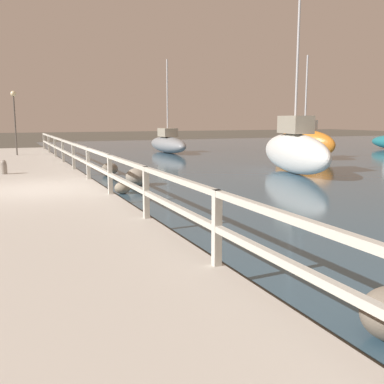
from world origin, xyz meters
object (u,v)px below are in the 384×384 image
object	(u,v)px
mooring_bollard	(4,167)
sailboat_gray	(168,143)
dock_lamp	(14,107)
sailboat_orange	(304,143)
sailboat_white	(294,150)

from	to	relation	value
mooring_bollard	sailboat_gray	world-z (taller)	sailboat_gray
dock_lamp	sailboat_gray	xyz separation A→B (m)	(8.76, 1.84, -2.07)
sailboat_orange	sailboat_white	world-z (taller)	sailboat_white
mooring_bollard	sailboat_white	distance (m)	10.50
mooring_bollard	dock_lamp	bearing A→B (deg)	85.23
mooring_bollard	sailboat_gray	xyz separation A→B (m)	(9.44, 10.05, 0.08)
mooring_bollard	sailboat_gray	bearing A→B (deg)	46.78
mooring_bollard	sailboat_white	size ratio (longest dim) A/B	0.06
dock_lamp	mooring_bollard	bearing A→B (deg)	-94.77
mooring_bollard	sailboat_white	world-z (taller)	sailboat_white
mooring_bollard	dock_lamp	size ratio (longest dim) A/B	0.15
mooring_bollard	sailboat_orange	bearing A→B (deg)	13.03
dock_lamp	sailboat_orange	bearing A→B (deg)	-19.03
mooring_bollard	dock_lamp	world-z (taller)	dock_lamp
mooring_bollard	sailboat_gray	size ratio (longest dim) A/B	0.08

